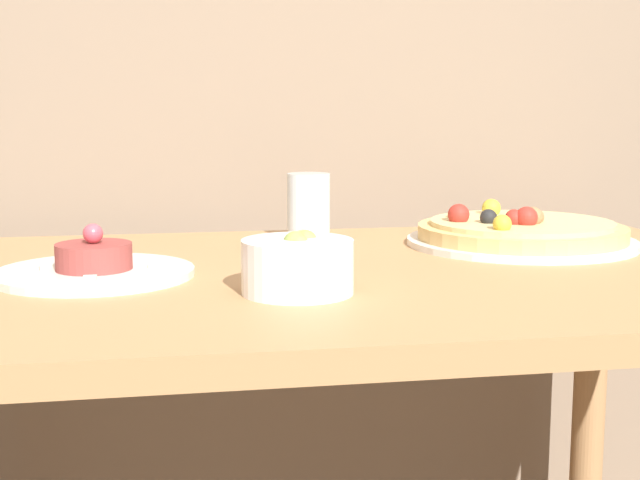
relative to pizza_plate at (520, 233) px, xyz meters
The scene contains 5 objects.
dining_table 0.38m from the pizza_plate, 154.68° to the right, with size 1.21×0.76×0.74m.
pizza_plate is the anchor object (origin of this frame).
tartare_plate 0.66m from the pizza_plate, 167.12° to the right, with size 0.26×0.26×0.07m.
small_bowl 0.50m from the pizza_plate, 143.90° to the right, with size 0.13×0.13×0.07m.
drinking_glass 0.34m from the pizza_plate, 162.70° to the left, with size 0.07×0.07×0.11m.
Camera 1 is at (-0.24, -0.78, 0.97)m, focal length 50.00 mm.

